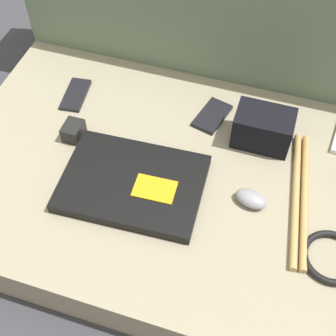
# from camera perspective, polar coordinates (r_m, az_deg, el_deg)

# --- Properties ---
(ground_plane) EXTENTS (8.00, 8.00, 0.00)m
(ground_plane) POSITION_cam_1_polar(r_m,az_deg,el_deg) (1.15, 0.00, -3.95)
(ground_plane) COLOR #38383D
(couch_seat) EXTENTS (1.02, 0.67, 0.11)m
(couch_seat) POSITION_cam_1_polar(r_m,az_deg,el_deg) (1.11, 0.00, -2.37)
(couch_seat) COLOR gray
(couch_seat) RESTS_ON ground_plane
(couch_backrest) EXTENTS (1.02, 0.20, 0.44)m
(couch_backrest) POSITION_cam_1_polar(r_m,az_deg,el_deg) (1.29, 6.17, 17.38)
(couch_backrest) COLOR #60755B
(couch_backrest) RESTS_ON ground_plane
(laptop) EXTENTS (0.32, 0.24, 0.03)m
(laptop) POSITION_cam_1_polar(r_m,az_deg,el_deg) (1.03, -4.31, -1.88)
(laptop) COLOR black
(laptop) RESTS_ON couch_seat
(computer_mouse) EXTENTS (0.08, 0.06, 0.03)m
(computer_mouse) POSITION_cam_1_polar(r_m,az_deg,el_deg) (1.02, 10.08, -3.71)
(computer_mouse) COLOR gray
(computer_mouse) RESTS_ON couch_seat
(phone_black) EXTENTS (0.09, 0.12, 0.01)m
(phone_black) POSITION_cam_1_polar(r_m,az_deg,el_deg) (1.17, 5.40, 6.37)
(phone_black) COLOR black
(phone_black) RESTS_ON couch_seat
(phone_small) EXTENTS (0.07, 0.12, 0.01)m
(phone_small) POSITION_cam_1_polar(r_m,az_deg,el_deg) (1.24, -11.20, 8.76)
(phone_small) COLOR black
(phone_small) RESTS_ON couch_seat
(camera_pouch) EXTENTS (0.13, 0.09, 0.09)m
(camera_pouch) POSITION_cam_1_polar(r_m,az_deg,el_deg) (1.11, 11.51, 4.78)
(camera_pouch) COLOR black
(camera_pouch) RESTS_ON couch_seat
(charger_brick) EXTENTS (0.04, 0.05, 0.04)m
(charger_brick) POSITION_cam_1_polar(r_m,az_deg,el_deg) (1.14, -11.46, 4.46)
(charger_brick) COLOR black
(charger_brick) RESTS_ON couch_seat
(cable_coil) EXTENTS (0.12, 0.12, 0.01)m
(cable_coil) POSITION_cam_1_polar(r_m,az_deg,el_deg) (1.00, 19.31, -10.24)
(cable_coil) COLOR black
(cable_coil) RESTS_ON couch_seat
(drumstick_pair) EXTENTS (0.08, 0.35, 0.02)m
(drumstick_pair) POSITION_cam_1_polar(r_m,az_deg,el_deg) (1.05, 15.81, -3.42)
(drumstick_pair) COLOR tan
(drumstick_pair) RESTS_ON couch_seat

